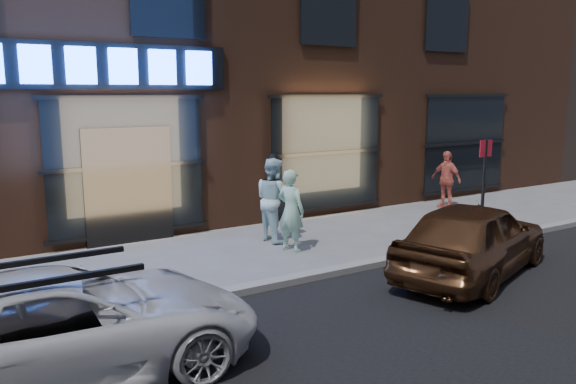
% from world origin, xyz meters
% --- Properties ---
extents(ground, '(90.00, 90.00, 0.00)m').
position_xyz_m(ground, '(0.00, 0.00, 0.00)').
color(ground, slate).
rests_on(ground, ground).
extents(curb, '(60.00, 0.25, 0.12)m').
position_xyz_m(curb, '(0.00, 0.00, 0.06)').
color(curb, gray).
rests_on(curb, ground).
extents(storefront_building, '(30.20, 8.28, 10.30)m').
position_xyz_m(storefront_building, '(-0.00, 7.99, 5.15)').
color(storefront_building, '#54301E').
rests_on(storefront_building, ground).
extents(building_east, '(14.00, 10.00, 12.00)m').
position_xyz_m(building_east, '(22.00, 9.00, 6.00)').
color(building_east, '#47382D').
rests_on(building_east, ground).
extents(man_bowtie, '(0.59, 0.70, 1.63)m').
position_xyz_m(man_bowtie, '(2.52, 1.65, 0.82)').
color(man_bowtie, '#BEFADF').
rests_on(man_bowtie, ground).
extents(man_cap, '(0.72, 0.90, 1.77)m').
position_xyz_m(man_cap, '(2.62, 2.50, 0.88)').
color(man_cap, white).
rests_on(man_cap, ground).
extents(passerby, '(0.48, 0.94, 1.54)m').
position_xyz_m(passerby, '(8.32, 3.07, 0.77)').
color(passerby, '#E97260').
rests_on(passerby, ground).
extents(white_suv, '(4.39, 2.09, 1.21)m').
position_xyz_m(white_suv, '(-2.23, -1.33, 0.60)').
color(white_suv, silver).
rests_on(white_suv, ground).
extents(gold_sedan, '(4.15, 2.73, 1.31)m').
position_xyz_m(gold_sedan, '(4.38, -1.24, 0.66)').
color(gold_sedan, brown).
rests_on(gold_sedan, ground).
extents(sign_post, '(0.34, 0.07, 2.15)m').
position_xyz_m(sign_post, '(6.30, 0.17, 1.30)').
color(sign_post, '#262628').
rests_on(sign_post, ground).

